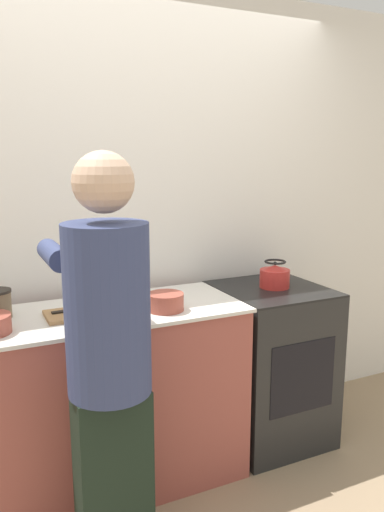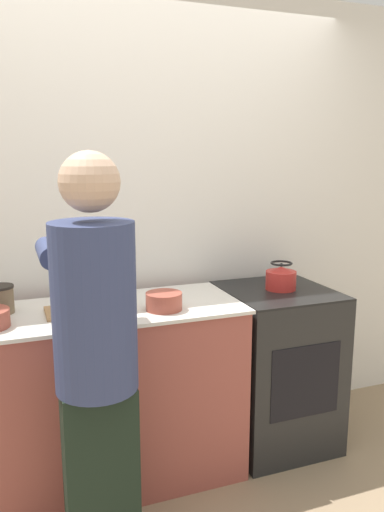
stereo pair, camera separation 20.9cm
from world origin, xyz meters
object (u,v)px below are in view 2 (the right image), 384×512
kettle (281,278)px  canister_jar (0,299)px  person (96,352)px  cutting_board (78,311)px  knife (71,307)px  bowl_prep (164,301)px  oven (276,366)px

kettle → canister_jar: 1.49m
person → kettle: person is taller
cutting_board → knife: knife is taller
person → canister_jar: bearing=118.7°
kettle → bowl_prep: size_ratio=0.96×
oven → cutting_board: cutting_board is taller
bowl_prep → kettle: bearing=11.6°
oven → knife: size_ratio=4.81×
knife → canister_jar: (-0.32, 0.09, 0.05)m
oven → canister_jar: 1.57m
oven → bowl_prep: 0.90m
knife → oven: bearing=-1.8°
cutting_board → bowl_prep: bearing=-14.3°
oven → cutting_board: (-1.13, -0.05, 0.48)m
person → bowl_prep: (0.41, 0.41, 0.05)m
person → knife: 0.54m
canister_jar → kettle: bearing=-2.6°
cutting_board → canister_jar: 0.37m
knife → bowl_prep: (0.43, -0.13, 0.02)m
cutting_board → person: bearing=-90.2°
oven → cutting_board: size_ratio=3.07×
bowl_prep → canister_jar: bearing=163.6°
person → bowl_prep: 0.58m
cutting_board → knife: (-0.03, 0.03, 0.01)m
person → cutting_board: 0.51m
knife → bowl_prep: bowl_prep is taller
oven → person: (-1.13, -0.56, 0.46)m
oven → canister_jar: size_ratio=6.84×
oven → kettle: bearing=9.0°
oven → person: size_ratio=0.55×
canister_jar → oven: bearing=-2.8°
cutting_board → kettle: size_ratio=1.76×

